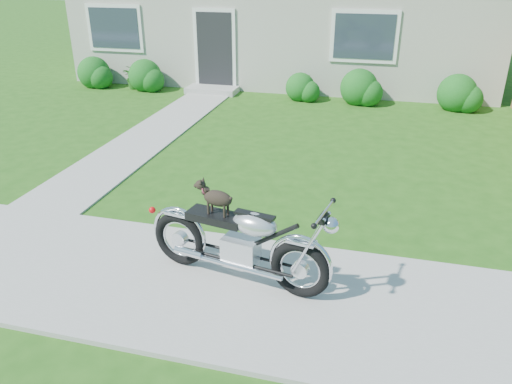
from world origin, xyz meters
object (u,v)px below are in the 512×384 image
potted_plant_left (135,77)px  house (290,3)px  potted_plant_right (305,87)px  motorcycle_with_dog (240,241)px

potted_plant_left → house: bearing=42.2°
potted_plant_left → potted_plant_right: bearing=0.0°
house → motorcycle_with_dog: house is taller
house → potted_plant_right: house is taller
house → motorcycle_with_dog: bearing=-81.4°
potted_plant_left → motorcycle_with_dog: motorcycle_with_dog is taller
potted_plant_right → motorcycle_with_dog: (0.70, -8.40, 0.22)m
house → potted_plant_left: (-3.80, -3.44, -1.82)m
potted_plant_right → motorcycle_with_dog: 8.43m
potted_plant_right → motorcycle_with_dog: size_ratio=0.30×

